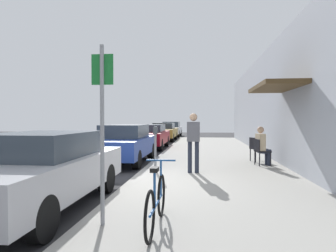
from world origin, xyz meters
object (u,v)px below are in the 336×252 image
at_px(parking_meter, 155,145).
at_px(cafe_chair_1, 256,148).
at_px(seated_patron_0, 262,144).
at_px(parked_car_3, 164,131).
at_px(parked_car_0, 41,169).
at_px(street_sign, 102,120).
at_px(pedestrian_standing, 193,138).
at_px(parked_car_2, 150,136).
at_px(parked_car_1, 124,143).
at_px(bicycle_0, 156,202).
at_px(cafe_chair_0, 260,150).
at_px(parked_car_4, 171,129).

xyz_separation_m(parking_meter, cafe_chair_1, (3.31, 2.27, -0.26)).
height_order(parking_meter, seated_patron_0, parking_meter).
bearing_deg(parked_car_3, seated_patron_0, -68.61).
distance_m(parked_car_0, cafe_chair_1, 7.62).
height_order(street_sign, pedestrian_standing, street_sign).
distance_m(parked_car_3, cafe_chair_1, 12.67).
distance_m(parked_car_2, parked_car_3, 6.18).
relative_size(parking_meter, cafe_chair_1, 1.52).
xyz_separation_m(parked_car_2, parked_car_3, (-0.00, 6.18, 0.01)).
bearing_deg(parked_car_2, parked_car_1, -90.00).
relative_size(bicycle_0, cafe_chair_1, 1.97).
bearing_deg(cafe_chair_0, bicycle_0, -113.16).
bearing_deg(parked_car_0, parking_meter, 66.73).
bearing_deg(parking_meter, cafe_chair_0, 22.80).
height_order(parked_car_3, cafe_chair_1, parked_car_3).
relative_size(parked_car_0, parked_car_4, 1.00).
height_order(parked_car_1, cafe_chair_0, parked_car_1).
xyz_separation_m(street_sign, bicycle_0, (0.79, -0.03, -1.16)).
distance_m(parked_car_4, seated_patron_0, 18.84).
relative_size(cafe_chair_0, cafe_chair_1, 1.00).
height_order(parked_car_0, street_sign, street_sign).
bearing_deg(parked_car_2, pedestrian_standing, -71.52).
height_order(parked_car_1, parked_car_2, parked_car_1).
relative_size(parked_car_0, cafe_chair_0, 5.06).
distance_m(parked_car_1, cafe_chair_0, 4.94).
relative_size(parked_car_3, cafe_chair_1, 5.06).
relative_size(street_sign, cafe_chair_1, 2.99).
bearing_deg(street_sign, parking_meter, 89.37).
xyz_separation_m(parked_car_4, cafe_chair_1, (4.86, -17.33, -0.11)).
xyz_separation_m(parked_car_3, seated_patron_0, (4.92, -12.56, 0.10)).
bearing_deg(parked_car_1, parked_car_4, 90.00).
xyz_separation_m(parked_car_3, parking_meter, (1.55, -13.97, 0.17)).
bearing_deg(bicycle_0, parking_meter, 99.15).
xyz_separation_m(bicycle_0, seated_patron_0, (2.63, 6.02, 0.34)).
height_order(parked_car_4, seated_patron_0, parked_car_4).
relative_size(bicycle_0, pedestrian_standing, 1.01).
bearing_deg(parked_car_1, street_sign, -77.61).
distance_m(parked_car_1, parked_car_2, 5.54).
distance_m(parked_car_0, pedestrian_standing, 4.31).
bearing_deg(seated_patron_0, parked_car_1, 170.30).
bearing_deg(parking_meter, parked_car_3, 96.33).
relative_size(parked_car_2, parked_car_4, 1.00).
height_order(parking_meter, cafe_chair_0, parking_meter).
distance_m(parked_car_2, pedestrian_standing, 8.49).
bearing_deg(cafe_chair_1, cafe_chair_0, -90.18).
bearing_deg(pedestrian_standing, seated_patron_0, 36.73).
height_order(parked_car_0, bicycle_0, parked_car_0).
bearing_deg(cafe_chair_1, parked_car_4, 105.68).
distance_m(parked_car_3, cafe_chair_0, 13.48).
relative_size(parked_car_1, street_sign, 1.69).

